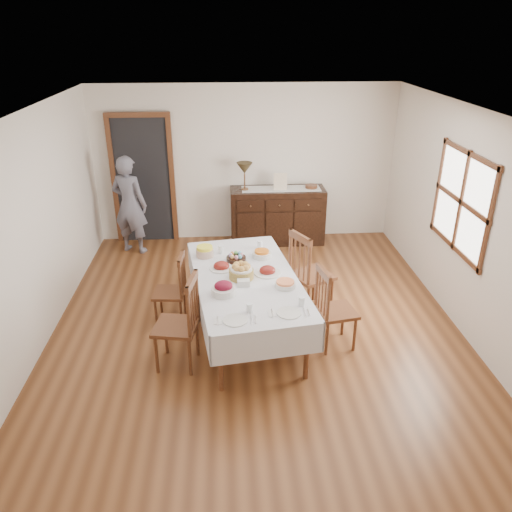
{
  "coord_description": "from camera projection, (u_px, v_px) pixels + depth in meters",
  "views": [
    {
      "loc": [
        -0.34,
        -5.21,
        3.43
      ],
      "look_at": [
        0.0,
        0.1,
        0.95
      ],
      "focal_mm": 35.0,
      "sensor_mm": 36.0,
      "label": 1
    }
  ],
  "objects": [
    {
      "name": "ground",
      "position": [
        257.0,
        329.0,
        6.18
      ],
      "size": [
        6.0,
        6.0,
        0.0
      ],
      "primitive_type": "plane",
      "color": "brown"
    },
    {
      "name": "room_shell",
      "position": [
        242.0,
        192.0,
        5.86
      ],
      "size": [
        5.02,
        6.02,
        2.65
      ],
      "color": "white",
      "rests_on": "ground"
    },
    {
      "name": "dining_table",
      "position": [
        246.0,
        284.0,
        5.8
      ],
      "size": [
        1.47,
        2.41,
        0.78
      ],
      "rotation": [
        0.0,
        0.0,
        0.15
      ],
      "color": "silver",
      "rests_on": "ground"
    },
    {
      "name": "chair_left_near",
      "position": [
        181.0,
        322.0,
        5.32
      ],
      "size": [
        0.52,
        0.52,
        1.08
      ],
      "rotation": [
        0.0,
        0.0,
        -1.75
      ],
      "color": "#58301A",
      "rests_on": "ground"
    },
    {
      "name": "chair_left_far",
      "position": [
        173.0,
        289.0,
        6.14
      ],
      "size": [
        0.41,
        0.41,
        0.92
      ],
      "rotation": [
        0.0,
        0.0,
        -1.65
      ],
      "color": "#58301A",
      "rests_on": "ground"
    },
    {
      "name": "chair_right_near",
      "position": [
        333.0,
        308.0,
        5.66
      ],
      "size": [
        0.49,
        0.49,
        1.0
      ],
      "rotation": [
        0.0,
        0.0,
        1.75
      ],
      "color": "#58301A",
      "rests_on": "ground"
    },
    {
      "name": "chair_right_far",
      "position": [
        309.0,
        272.0,
        6.34
      ],
      "size": [
        0.63,
        0.63,
        1.12
      ],
      "rotation": [
        0.0,
        0.0,
        2.05
      ],
      "color": "#58301A",
      "rests_on": "ground"
    },
    {
      "name": "sideboard",
      "position": [
        277.0,
        216.0,
        8.47
      ],
      "size": [
        1.57,
        0.57,
        0.94
      ],
      "color": "black",
      "rests_on": "ground"
    },
    {
      "name": "person",
      "position": [
        129.0,
        202.0,
        7.95
      ],
      "size": [
        0.62,
        0.51,
        1.71
      ],
      "primitive_type": "imported",
      "rotation": [
        0.0,
        0.0,
        2.79
      ],
      "color": "slate",
      "rests_on": "ground"
    },
    {
      "name": "bread_basket",
      "position": [
        241.0,
        271.0,
        5.7
      ],
      "size": [
        0.28,
        0.28,
        0.18
      ],
      "color": "olive",
      "rests_on": "dining_table"
    },
    {
      "name": "egg_basket",
      "position": [
        236.0,
        258.0,
        6.12
      ],
      "size": [
        0.24,
        0.24,
        0.11
      ],
      "color": "black",
      "rests_on": "dining_table"
    },
    {
      "name": "ham_platter_a",
      "position": [
        221.0,
        267.0,
        5.94
      ],
      "size": [
        0.28,
        0.28,
        0.11
      ],
      "color": "silver",
      "rests_on": "dining_table"
    },
    {
      "name": "ham_platter_b",
      "position": [
        267.0,
        271.0,
        5.83
      ],
      "size": [
        0.32,
        0.32,
        0.11
      ],
      "color": "silver",
      "rests_on": "dining_table"
    },
    {
      "name": "beet_bowl",
      "position": [
        224.0,
        289.0,
        5.37
      ],
      "size": [
        0.27,
        0.27,
        0.15
      ],
      "color": "silver",
      "rests_on": "dining_table"
    },
    {
      "name": "carrot_bowl",
      "position": [
        262.0,
        254.0,
        6.23
      ],
      "size": [
        0.24,
        0.24,
        0.09
      ],
      "color": "silver",
      "rests_on": "dining_table"
    },
    {
      "name": "pineapple_bowl",
      "position": [
        205.0,
        251.0,
        6.25
      ],
      "size": [
        0.22,
        0.22,
        0.14
      ],
      "color": "tan",
      "rests_on": "dining_table"
    },
    {
      "name": "casserole_dish",
      "position": [
        285.0,
        284.0,
        5.52
      ],
      "size": [
        0.23,
        0.23,
        0.08
      ],
      "color": "silver",
      "rests_on": "dining_table"
    },
    {
      "name": "butter_dish",
      "position": [
        243.0,
        283.0,
        5.56
      ],
      "size": [
        0.15,
        0.11,
        0.07
      ],
      "color": "silver",
      "rests_on": "dining_table"
    },
    {
      "name": "setting_left",
      "position": [
        240.0,
        316.0,
        4.95
      ],
      "size": [
        0.44,
        0.31,
        0.1
      ],
      "color": "silver",
      "rests_on": "dining_table"
    },
    {
      "name": "setting_right",
      "position": [
        293.0,
        309.0,
        5.08
      ],
      "size": [
        0.44,
        0.31,
        0.1
      ],
      "color": "silver",
      "rests_on": "dining_table"
    },
    {
      "name": "glass_far_a",
      "position": [
        221.0,
        249.0,
        6.33
      ],
      "size": [
        0.07,
        0.07,
        0.11
      ],
      "color": "white",
      "rests_on": "dining_table"
    },
    {
      "name": "glass_far_b",
      "position": [
        260.0,
        244.0,
        6.48
      ],
      "size": [
        0.07,
        0.07,
        0.1
      ],
      "color": "white",
      "rests_on": "dining_table"
    },
    {
      "name": "runner",
      "position": [
        281.0,
        189.0,
        8.27
      ],
      "size": [
        1.3,
        0.35,
        0.01
      ],
      "color": "silver",
      "rests_on": "sideboard"
    },
    {
      "name": "table_lamp",
      "position": [
        244.0,
        169.0,
        8.07
      ],
      "size": [
        0.26,
        0.26,
        0.46
      ],
      "color": "brown",
      "rests_on": "sideboard"
    },
    {
      "name": "picture_frame",
      "position": [
        280.0,
        182.0,
        8.17
      ],
      "size": [
        0.22,
        0.08,
        0.28
      ],
      "color": "beige",
      "rests_on": "sideboard"
    },
    {
      "name": "deco_bowl",
      "position": [
        311.0,
        187.0,
        8.29
      ],
      "size": [
        0.2,
        0.2,
        0.06
      ],
      "color": "#58301A",
      "rests_on": "sideboard"
    }
  ]
}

